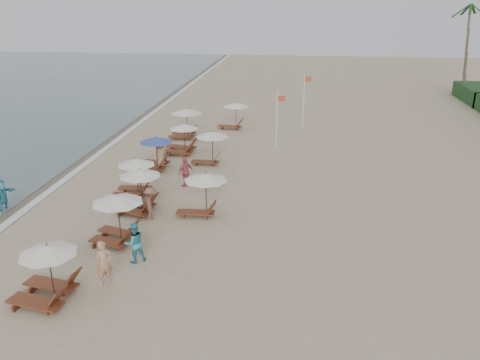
# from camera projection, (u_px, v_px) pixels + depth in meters

# --- Properties ---
(ground) EXTENTS (160.00, 160.00, 0.00)m
(ground) POSITION_uv_depth(u_px,v_px,m) (223.00, 260.00, 20.73)
(ground) COLOR tan
(ground) RESTS_ON ground
(wet_sand_band) EXTENTS (3.20, 140.00, 0.01)m
(wet_sand_band) POSITION_uv_depth(u_px,v_px,m) (56.00, 171.00, 31.47)
(wet_sand_band) COLOR #6B5E4C
(wet_sand_band) RESTS_ON ground
(foam_line) EXTENTS (0.50, 140.00, 0.02)m
(foam_line) POSITION_uv_depth(u_px,v_px,m) (75.00, 172.00, 31.31)
(foam_line) COLOR white
(foam_line) RESTS_ON ground
(lounger_station_0) EXTENTS (2.64, 2.28, 2.27)m
(lounger_station_0) POSITION_uv_depth(u_px,v_px,m) (44.00, 276.00, 17.69)
(lounger_station_0) COLOR brown
(lounger_station_0) RESTS_ON ground
(lounger_station_1) EXTENTS (2.58, 2.32, 2.31)m
(lounger_station_1) POSITION_uv_depth(u_px,v_px,m) (115.00, 218.00, 21.91)
(lounger_station_1) COLOR brown
(lounger_station_1) RESTS_ON ground
(lounger_station_2) EXTENTS (2.51, 2.24, 2.35)m
(lounger_station_2) POSITION_uv_depth(u_px,v_px,m) (137.00, 191.00, 25.07)
(lounger_station_2) COLOR brown
(lounger_station_2) RESTS_ON ground
(lounger_station_3) EXTENTS (2.46, 2.08, 2.19)m
(lounger_station_3) POSITION_uv_depth(u_px,v_px,m) (133.00, 178.00, 27.19)
(lounger_station_3) COLOR brown
(lounger_station_3) RESTS_ON ground
(lounger_station_4) EXTENTS (2.67, 2.18, 2.16)m
(lounger_station_4) POSITION_uv_depth(u_px,v_px,m) (153.00, 154.00, 31.56)
(lounger_station_4) COLOR brown
(lounger_station_4) RESTS_ON ground
(lounger_station_5) EXTENTS (2.69, 2.37, 2.16)m
(lounger_station_5) POSITION_uv_depth(u_px,v_px,m) (180.00, 140.00, 34.78)
(lounger_station_5) COLOR brown
(lounger_station_5) RESTS_ON ground
(lounger_station_6) EXTENTS (2.71, 2.46, 2.33)m
(lounger_station_6) POSITION_uv_depth(u_px,v_px,m) (184.00, 123.00, 38.56)
(lounger_station_6) COLOR brown
(lounger_station_6) RESTS_ON ground
(inland_station_0) EXTENTS (2.68, 2.24, 2.22)m
(inland_station_0) POSITION_uv_depth(u_px,v_px,m) (201.00, 190.00, 24.56)
(inland_station_0) COLOR brown
(inland_station_0) RESTS_ON ground
(inland_station_1) EXTENTS (2.58, 2.24, 2.22)m
(inland_station_1) POSITION_uv_depth(u_px,v_px,m) (209.00, 144.00, 32.25)
(inland_station_1) COLOR brown
(inland_station_1) RESTS_ON ground
(inland_station_2) EXTENTS (2.76, 2.24, 2.22)m
(inland_station_2) POSITION_uv_depth(u_px,v_px,m) (233.00, 113.00, 41.17)
(inland_station_2) COLOR brown
(inland_station_2) RESTS_ON ground
(beachgoer_near) EXTENTS (0.80, 0.79, 1.86)m
(beachgoer_near) POSITION_uv_depth(u_px,v_px,m) (104.00, 264.00, 18.68)
(beachgoer_near) COLOR tan
(beachgoer_near) RESTS_ON ground
(beachgoer_mid_a) EXTENTS (1.10, 1.07, 1.79)m
(beachgoer_mid_a) POSITION_uv_depth(u_px,v_px,m) (134.00, 243.00, 20.35)
(beachgoer_mid_a) COLOR teal
(beachgoer_mid_a) RESTS_ON ground
(beachgoer_mid_b) EXTENTS (0.96, 1.25, 1.72)m
(beachgoer_mid_b) POSITION_uv_depth(u_px,v_px,m) (151.00, 203.00, 24.33)
(beachgoer_mid_b) COLOR brown
(beachgoer_mid_b) RESTS_ON ground
(beachgoer_far_a) EXTENTS (0.99, 1.09, 1.78)m
(beachgoer_far_a) POSITION_uv_depth(u_px,v_px,m) (186.00, 172.00, 28.60)
(beachgoer_far_a) COLOR #C44E65
(beachgoer_far_a) RESTS_ON ground
(beachgoer_far_b) EXTENTS (1.06, 1.09, 1.89)m
(beachgoer_far_b) POSITION_uv_depth(u_px,v_px,m) (161.00, 153.00, 31.90)
(beachgoer_far_b) COLOR tan
(beachgoer_far_b) RESTS_ON ground
(waterline_walker) EXTENTS (0.74, 1.66, 1.72)m
(waterline_walker) POSITION_uv_depth(u_px,v_px,m) (2.00, 195.00, 25.32)
(waterline_walker) COLOR teal
(waterline_walker) RESTS_ON ground
(flag_pole_near) EXTENTS (0.59, 0.08, 4.17)m
(flag_pole_near) POSITION_uv_depth(u_px,v_px,m) (277.00, 118.00, 35.27)
(flag_pole_near) COLOR silver
(flag_pole_near) RESTS_ON ground
(flag_pole_far) EXTENTS (0.60, 0.08, 4.68)m
(flag_pole_far) POSITION_uv_depth(u_px,v_px,m) (304.00, 100.00, 40.37)
(flag_pole_far) COLOR silver
(flag_pole_far) RESTS_ON ground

